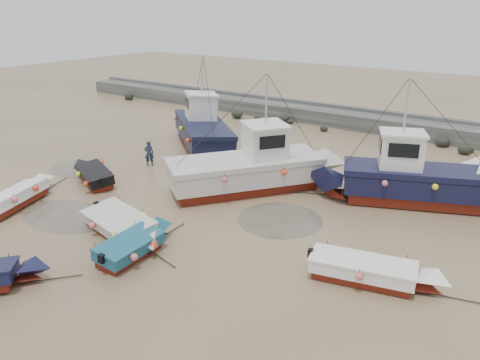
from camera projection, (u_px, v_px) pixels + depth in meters
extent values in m
plane|color=#9F845B|center=(159.00, 223.00, 21.59)|extent=(120.00, 120.00, 0.00)
cube|color=slate|center=(347.00, 120.00, 38.28)|extent=(60.00, 2.20, 1.20)
cube|color=slate|center=(354.00, 108.00, 38.95)|extent=(60.00, 0.60, 0.25)
ellipsoid|color=black|center=(398.00, 141.00, 33.38)|extent=(0.84, 0.86, 0.51)
ellipsoid|color=black|center=(443.00, 142.00, 33.10)|extent=(0.98, 1.07, 0.72)
ellipsoid|color=black|center=(284.00, 118.00, 39.90)|extent=(0.99, 0.80, 0.58)
ellipsoid|color=black|center=(127.00, 98.00, 49.17)|extent=(0.65, 0.64, 0.43)
ellipsoid|color=black|center=(470.00, 150.00, 31.69)|extent=(0.61, 0.47, 0.46)
ellipsoid|color=black|center=(290.00, 121.00, 39.39)|extent=(0.61, 0.53, 0.32)
ellipsoid|color=black|center=(237.00, 114.00, 41.21)|extent=(1.09, 0.88, 0.72)
ellipsoid|color=black|center=(257.00, 118.00, 40.48)|extent=(0.65, 0.60, 0.37)
ellipsoid|color=black|center=(465.00, 150.00, 31.33)|extent=(0.88, 0.64, 0.62)
ellipsoid|color=black|center=(324.00, 129.00, 37.06)|extent=(0.64, 0.62, 0.48)
ellipsoid|color=black|center=(129.00, 96.00, 49.17)|extent=(1.10, 0.87, 0.86)
ellipsoid|color=black|center=(442.00, 144.00, 33.02)|extent=(0.55, 0.45, 0.29)
cylinder|color=#5D5649|center=(66.00, 216.00, 22.33)|extent=(4.84, 4.84, 0.01)
cylinder|color=#5D5649|center=(280.00, 219.00, 21.95)|extent=(4.05, 4.05, 0.01)
cylinder|color=#5D5649|center=(79.00, 169.00, 28.66)|extent=(4.12, 4.12, 0.01)
cylinder|color=#5D5649|center=(290.00, 175.00, 27.60)|extent=(5.15, 5.15, 0.01)
cube|color=maroon|center=(16.00, 204.00, 23.26)|extent=(2.29, 3.72, 0.30)
cube|color=white|center=(15.00, 197.00, 23.12)|extent=(2.57, 4.03, 0.45)
pyramid|color=white|center=(43.00, 174.00, 24.99)|extent=(1.55, 1.14, 0.90)
cube|color=brown|center=(14.00, 194.00, 23.07)|extent=(2.11, 3.37, 0.10)
cube|color=white|center=(14.00, 192.00, 23.03)|extent=(2.66, 4.13, 0.07)
cylinder|color=black|center=(56.00, 184.00, 26.15)|extent=(0.70, 1.90, 0.04)
sphere|color=#FF4326|center=(18.00, 203.00, 22.21)|extent=(0.30, 0.30, 0.30)
sphere|color=#FF4326|center=(0.00, 194.00, 23.29)|extent=(0.30, 0.30, 0.30)
sphere|color=#FF4326|center=(38.00, 191.00, 23.56)|extent=(0.30, 0.30, 0.30)
sphere|color=#FF4326|center=(21.00, 183.00, 24.65)|extent=(0.30, 0.30, 0.30)
pyramid|color=#111433|center=(23.00, 260.00, 16.59)|extent=(1.70, 1.60, 0.90)
cylinder|color=black|center=(54.00, 279.00, 17.13)|extent=(1.33, 1.54, 0.04)
sphere|color=#FF4326|center=(8.00, 258.00, 17.38)|extent=(0.30, 0.30, 0.30)
cube|color=maroon|center=(129.00, 254.00, 18.58)|extent=(1.24, 2.65, 0.30)
cube|color=#18576E|center=(128.00, 246.00, 18.45)|extent=(1.44, 2.85, 0.45)
pyramid|color=#18576E|center=(157.00, 220.00, 19.68)|extent=(1.31, 0.79, 0.90)
cube|color=brown|center=(128.00, 242.00, 18.39)|extent=(1.16, 2.40, 0.10)
cube|color=#18576E|center=(128.00, 240.00, 18.36)|extent=(1.50, 2.92, 0.07)
cube|color=black|center=(100.00, 258.00, 17.22)|extent=(0.23, 0.19, 0.35)
cylinder|color=black|center=(170.00, 232.00, 20.65)|extent=(0.16, 2.00, 0.04)
sphere|color=#FF4326|center=(93.00, 251.00, 17.89)|extent=(0.30, 0.30, 0.30)
sphere|color=#FF4326|center=(132.00, 255.00, 17.60)|extent=(0.30, 0.30, 0.30)
sphere|color=#FF4326|center=(114.00, 239.00, 18.78)|extent=(0.30, 0.30, 0.30)
sphere|color=#FF4326|center=(152.00, 243.00, 18.48)|extent=(0.30, 0.30, 0.30)
sphere|color=#FF4326|center=(134.00, 229.00, 19.66)|extent=(0.30, 0.30, 0.30)
cube|color=maroon|center=(361.00, 277.00, 17.05)|extent=(3.62, 1.96, 0.30)
cube|color=white|center=(362.00, 268.00, 16.91)|extent=(3.91, 2.23, 0.45)
pyramid|color=white|center=(428.00, 269.00, 16.00)|extent=(1.02, 1.56, 0.90)
cube|color=brown|center=(363.00, 264.00, 16.86)|extent=(3.27, 1.82, 0.10)
cube|color=white|center=(363.00, 262.00, 16.82)|extent=(4.00, 2.30, 0.07)
cube|color=black|center=(310.00, 254.00, 17.52)|extent=(0.22, 0.25, 0.35)
cylinder|color=black|center=(453.00, 298.00, 16.01)|extent=(1.96, 0.49, 0.04)
sphere|color=#FF4326|center=(327.00, 248.00, 18.11)|extent=(0.30, 0.30, 0.30)
sphere|color=#FF4326|center=(359.00, 277.00, 16.15)|extent=(0.30, 0.30, 0.30)
sphere|color=#FF4326|center=(406.00, 262.00, 17.10)|extent=(0.30, 0.30, 0.30)
cube|color=maroon|center=(96.00, 181.00, 26.33)|extent=(3.28, 2.29, 0.30)
cube|color=black|center=(96.00, 174.00, 26.20)|extent=(3.57, 2.57, 0.45)
pyramid|color=black|center=(86.00, 157.00, 27.65)|extent=(1.19, 1.49, 0.90)
cube|color=brown|center=(95.00, 172.00, 26.14)|extent=(2.98, 2.11, 0.10)
cube|color=black|center=(95.00, 170.00, 26.11)|extent=(3.66, 2.65, 0.07)
cube|color=black|center=(104.00, 181.00, 24.74)|extent=(0.25, 0.27, 0.35)
cylinder|color=black|center=(84.00, 168.00, 28.68)|extent=(1.84, 0.86, 0.04)
sphere|color=#FF4326|center=(87.00, 183.00, 24.72)|extent=(0.30, 0.30, 0.30)
sphere|color=#FF4326|center=(111.00, 173.00, 26.18)|extent=(0.30, 0.30, 0.30)
sphere|color=#FF4326|center=(79.00, 173.00, 26.14)|extent=(0.30, 0.30, 0.30)
sphere|color=#FF4326|center=(103.00, 164.00, 27.59)|extent=(0.30, 0.30, 0.30)
cube|color=maroon|center=(121.00, 230.00, 20.63)|extent=(3.70, 2.15, 0.30)
cube|color=silver|center=(120.00, 222.00, 20.50)|extent=(4.00, 2.45, 0.45)
pyramid|color=silver|center=(147.00, 229.00, 18.83)|extent=(1.06, 1.82, 0.90)
cube|color=brown|center=(120.00, 218.00, 20.44)|extent=(3.35, 2.00, 0.10)
cube|color=silver|center=(119.00, 217.00, 20.41)|extent=(4.10, 2.54, 0.07)
cube|color=black|center=(98.00, 205.00, 21.77)|extent=(0.22, 0.25, 0.35)
cylinder|color=black|center=(161.00, 258.00, 18.54)|extent=(1.96, 0.46, 0.04)
sphere|color=#FF4326|center=(122.00, 204.00, 22.10)|extent=(0.30, 0.30, 0.30)
sphere|color=#FF4326|center=(94.00, 223.00, 20.18)|extent=(0.30, 0.30, 0.30)
sphere|color=#FF4326|center=(145.00, 217.00, 20.75)|extent=(0.30, 0.30, 0.30)
sphere|color=#FF4326|center=(117.00, 238.00, 18.83)|extent=(0.30, 0.30, 0.30)
cube|color=maroon|center=(202.00, 144.00, 32.81)|extent=(7.22, 6.69, 0.55)
cube|color=black|center=(202.00, 134.00, 32.54)|extent=(7.91, 7.36, 0.95)
pyramid|color=black|center=(191.00, 110.00, 36.42)|extent=(2.92, 3.07, 1.40)
cube|color=brown|center=(202.00, 126.00, 32.36)|extent=(7.70, 7.16, 0.08)
cube|color=black|center=(202.00, 124.00, 32.31)|extent=(8.08, 7.52, 0.30)
cube|color=white|center=(199.00, 107.00, 32.96)|extent=(2.81, 2.80, 1.70)
cube|color=white|center=(198.00, 94.00, 32.64)|extent=(3.03, 3.03, 0.12)
cube|color=black|center=(196.00, 101.00, 33.79)|extent=(1.14, 1.31, 0.68)
cylinder|color=#B7B7B2|center=(198.00, 75.00, 32.16)|extent=(0.10, 0.10, 2.60)
cylinder|color=black|center=(190.00, 128.00, 38.10)|extent=(2.31, 1.99, 0.05)
sphere|color=#E46970|center=(187.00, 142.00, 29.18)|extent=(0.30, 0.30, 0.30)
sphere|color=#E46970|center=(229.00, 133.00, 31.34)|extent=(0.30, 0.30, 0.30)
sphere|color=#E46970|center=(180.00, 130.00, 32.06)|extent=(0.30, 0.30, 0.30)
sphere|color=#E46970|center=(219.00, 122.00, 34.22)|extent=(0.30, 0.30, 0.30)
sphere|color=#E46970|center=(174.00, 120.00, 34.94)|extent=(0.30, 0.30, 0.30)
cube|color=maroon|center=(245.00, 186.00, 25.28)|extent=(6.32, 7.40, 0.55)
cube|color=beige|center=(245.00, 173.00, 25.01)|extent=(6.98, 8.09, 0.95)
pyramid|color=beige|center=(322.00, 152.00, 26.14)|extent=(3.06, 2.78, 1.40)
cube|color=brown|center=(245.00, 163.00, 24.83)|extent=(6.78, 7.88, 0.08)
cube|color=beige|center=(245.00, 161.00, 24.78)|extent=(7.13, 8.27, 0.30)
cube|color=white|center=(265.00, 142.00, 24.77)|extent=(2.74, 2.75, 1.70)
cube|color=white|center=(265.00, 125.00, 24.45)|extent=(2.95, 2.97, 0.12)
cube|color=black|center=(282.00, 135.00, 24.99)|extent=(1.34, 1.01, 0.68)
cylinder|color=#B7B7B2|center=(265.00, 99.00, 23.97)|extent=(0.10, 0.10, 2.60)
cylinder|color=black|center=(339.00, 178.00, 27.10)|extent=(1.82, 2.44, 0.05)
sphere|color=#E46970|center=(180.00, 164.00, 25.25)|extent=(0.30, 0.30, 0.30)
sphere|color=#E46970|center=(225.00, 179.00, 23.09)|extent=(0.30, 0.30, 0.30)
sphere|color=#E46970|center=(236.00, 158.00, 26.21)|extent=(0.30, 0.30, 0.30)
sphere|color=#E46970|center=(284.00, 172.00, 24.05)|extent=(0.30, 0.30, 0.30)
sphere|color=#E46970|center=(288.00, 153.00, 27.17)|extent=(0.30, 0.30, 0.30)
cube|color=maroon|center=(415.00, 198.00, 23.69)|extent=(6.99, 4.56, 0.55)
cube|color=black|center=(417.00, 184.00, 23.43)|extent=(7.59, 5.11, 0.95)
pyramid|color=black|center=(335.00, 165.00, 24.01)|extent=(2.30, 2.94, 1.40)
cube|color=brown|center=(419.00, 174.00, 23.25)|extent=(7.40, 4.95, 0.08)
cube|color=black|center=(419.00, 172.00, 23.20)|extent=(7.76, 5.22, 0.30)
cube|color=white|center=(401.00, 152.00, 23.05)|extent=(2.54, 2.44, 1.70)
cube|color=white|center=(403.00, 134.00, 22.73)|extent=(2.74, 2.63, 0.12)
cube|color=black|center=(380.00, 146.00, 23.17)|extent=(0.63, 1.44, 0.68)
cylinder|color=#B7B7B2|center=(407.00, 106.00, 22.25)|extent=(0.10, 0.10, 2.60)
cylinder|color=black|center=(311.00, 194.00, 24.84)|extent=(2.79, 1.19, 0.05)
sphere|color=#E46970|center=(449.00, 171.00, 24.25)|extent=(0.30, 0.30, 0.30)
sphere|color=#E46970|center=(435.00, 188.00, 21.90)|extent=(0.30, 0.30, 0.30)
sphere|color=#E46970|center=(403.00, 167.00, 24.71)|extent=(0.30, 0.30, 0.30)
sphere|color=#E46970|center=(385.00, 185.00, 22.36)|extent=(0.30, 0.30, 0.30)
sphere|color=#E46970|center=(359.00, 164.00, 25.17)|extent=(0.30, 0.30, 0.30)
sphere|color=#E46970|center=(455.00, 172.00, 23.98)|extent=(0.30, 0.30, 0.30)
sphere|color=#E46970|center=(477.00, 164.00, 25.30)|extent=(0.30, 0.30, 0.30)
imported|color=#1F253E|center=(150.00, 165.00, 29.27)|extent=(0.68, 0.68, 1.59)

